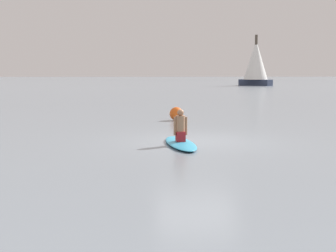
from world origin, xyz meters
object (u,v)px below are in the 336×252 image
at_px(surfboard, 180,143).
at_px(buoy_marker, 176,114).
at_px(person_paddler, 181,127).
at_px(sailboat_far_left, 256,62).

height_order(surfboard, buoy_marker, buoy_marker).
distance_m(surfboard, person_paddler, 0.48).
relative_size(person_paddler, buoy_marker, 1.57).
height_order(person_paddler, sailboat_far_left, sailboat_far_left).
height_order(sailboat_far_left, buoy_marker, sailboat_far_left).
xyz_separation_m(person_paddler, buoy_marker, (6.90, -0.55, -0.24)).
bearing_deg(person_paddler, buoy_marker, -9.25).
bearing_deg(person_paddler, surfboard, -4.71).
bearing_deg(sailboat_far_left, surfboard, -58.80).
distance_m(sailboat_far_left, buoy_marker, 54.60).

